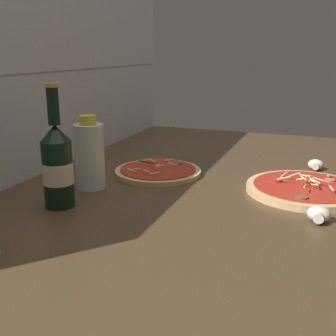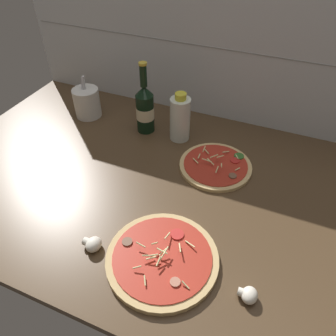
% 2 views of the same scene
% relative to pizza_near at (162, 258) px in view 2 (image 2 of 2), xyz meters
% --- Properties ---
extents(counter_slab, '(1.60, 0.90, 0.03)m').
position_rel_pizza_near_xyz_m(counter_slab, '(-0.08, 0.25, -0.02)').
color(counter_slab, '#4C3823').
rests_on(counter_slab, ground).
extents(tile_backsplash, '(1.60, 0.01, 0.60)m').
position_rel_pizza_near_xyz_m(tile_backsplash, '(-0.08, 0.70, 0.27)').
color(tile_backsplash, silver).
rests_on(tile_backsplash, ground).
extents(pizza_near, '(0.28, 0.28, 0.04)m').
position_rel_pizza_near_xyz_m(pizza_near, '(0.00, 0.00, 0.00)').
color(pizza_near, tan).
rests_on(pizza_near, counter_slab).
extents(pizza_far, '(0.24, 0.24, 0.04)m').
position_rel_pizza_near_xyz_m(pizza_far, '(0.02, 0.39, -0.00)').
color(pizza_far, tan).
rests_on(pizza_far, counter_slab).
extents(beer_bottle, '(0.07, 0.07, 0.27)m').
position_rel_pizza_near_xyz_m(beer_bottle, '(-0.29, 0.50, 0.09)').
color(beer_bottle, black).
rests_on(beer_bottle, counter_slab).
extents(oil_bottle, '(0.07, 0.07, 0.18)m').
position_rel_pizza_near_xyz_m(oil_bottle, '(-0.15, 0.50, 0.07)').
color(oil_bottle, silver).
rests_on(oil_bottle, counter_slab).
extents(mushroom_left, '(0.05, 0.04, 0.03)m').
position_rel_pizza_near_xyz_m(mushroom_left, '(0.22, -0.01, 0.01)').
color(mushroom_left, white).
rests_on(mushroom_left, counter_slab).
extents(mushroom_right, '(0.05, 0.05, 0.03)m').
position_rel_pizza_near_xyz_m(mushroom_right, '(-0.18, -0.04, 0.01)').
color(mushroom_right, white).
rests_on(mushroom_right, counter_slab).
extents(utensil_crock, '(0.10, 0.10, 0.17)m').
position_rel_pizza_near_xyz_m(utensil_crock, '(-0.55, 0.51, 0.05)').
color(utensil_crock, silver).
rests_on(utensil_crock, counter_slab).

